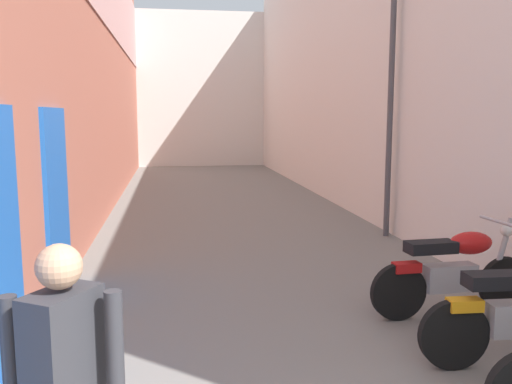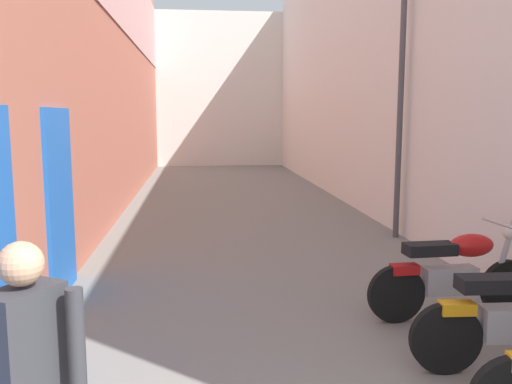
{
  "view_description": "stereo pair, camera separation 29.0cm",
  "coord_description": "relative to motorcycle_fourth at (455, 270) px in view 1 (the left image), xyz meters",
  "views": [
    {
      "loc": [
        -1.26,
        -0.82,
        2.12
      ],
      "look_at": [
        -0.3,
        5.34,
        1.23
      ],
      "focal_mm": 37.88,
      "sensor_mm": 36.0,
      "label": 1
    },
    {
      "loc": [
        -0.98,
        -0.86,
        2.12
      ],
      "look_at": [
        -0.3,
        5.34,
        1.23
      ],
      "focal_mm": 37.88,
      "sensor_mm": 36.0,
      "label": 2
    }
  ],
  "objects": [
    {
      "name": "building_right",
      "position": [
        1.14,
        6.59,
        2.93
      ],
      "size": [
        0.45,
        21.8,
        6.85
      ],
      "color": "silver",
      "rests_on": "ground"
    },
    {
      "name": "motorcycle_fourth",
      "position": [
        0.0,
        0.0,
        0.0
      ],
      "size": [
        1.85,
        0.58,
        1.04
      ],
      "color": "black",
      "rests_on": "ground"
    },
    {
      "name": "building_left",
      "position": [
        -4.46,
        6.54,
        3.11
      ],
      "size": [
        0.45,
        21.8,
        7.16
      ],
      "color": "#B76651",
      "rests_on": "ground"
    },
    {
      "name": "street_lamp",
      "position": [
        0.7,
        3.74,
        2.38
      ],
      "size": [
        0.79,
        0.18,
        4.95
      ],
      "color": "#47474C",
      "rests_on": "ground"
    },
    {
      "name": "building_far_end",
      "position": [
        -1.66,
        18.49,
        2.65
      ],
      "size": [
        8.21,
        2.0,
        6.31
      ],
      "primitive_type": "cube",
      "color": "silver",
      "rests_on": "ground"
    },
    {
      "name": "ground_plane",
      "position": [
        -1.66,
        4.59,
        -0.5
      ],
      "size": [
        37.8,
        37.8,
        0.0
      ],
      "primitive_type": "plane",
      "color": "slate"
    }
  ]
}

